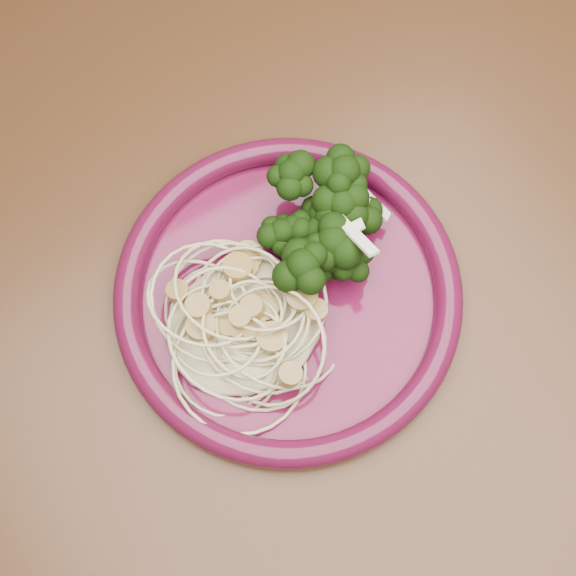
% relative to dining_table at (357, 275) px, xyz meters
% --- Properties ---
extents(dining_table, '(1.20, 0.80, 0.75)m').
position_rel_dining_table_xyz_m(dining_table, '(0.00, 0.00, 0.00)').
color(dining_table, '#472814').
rests_on(dining_table, ground).
extents(dinner_plate, '(0.29, 0.29, 0.02)m').
position_rel_dining_table_xyz_m(dinner_plate, '(-0.08, -0.02, 0.11)').
color(dinner_plate, '#550D2B').
rests_on(dinner_plate, dining_table).
extents(spaghetti_pile, '(0.13, 0.12, 0.03)m').
position_rel_dining_table_xyz_m(spaghetti_pile, '(-0.12, -0.02, 0.12)').
color(spaghetti_pile, '#C6BE8B').
rests_on(spaghetti_pile, dinner_plate).
extents(scallop_cluster, '(0.12, 0.12, 0.04)m').
position_rel_dining_table_xyz_m(scallop_cluster, '(-0.12, -0.02, 0.15)').
color(scallop_cluster, '#A48440').
rests_on(scallop_cluster, spaghetti_pile).
extents(broccoli_pile, '(0.10, 0.15, 0.05)m').
position_rel_dining_table_xyz_m(broccoli_pile, '(-0.03, -0.01, 0.13)').
color(broccoli_pile, black).
rests_on(broccoli_pile, dinner_plate).
extents(onion_garnish, '(0.07, 0.10, 0.04)m').
position_rel_dining_table_xyz_m(onion_garnish, '(-0.03, -0.01, 0.16)').
color(onion_garnish, white).
rests_on(onion_garnish, broccoli_pile).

